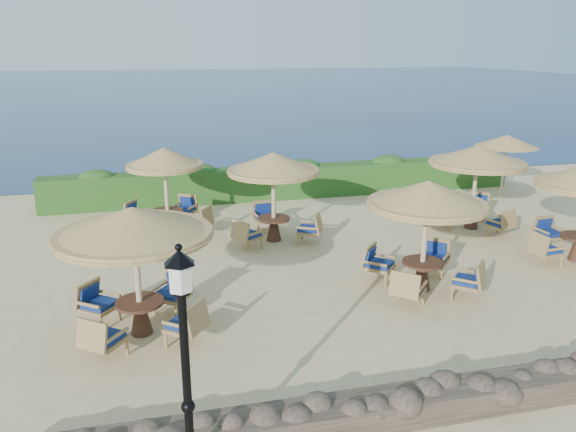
{
  "coord_description": "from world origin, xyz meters",
  "views": [
    {
      "loc": [
        -5.01,
        -13.01,
        5.57
      ],
      "look_at": [
        -1.69,
        0.62,
        1.3
      ],
      "focal_mm": 35.0,
      "sensor_mm": 36.0,
      "label": 1
    }
  ],
  "objects_px": {
    "cafe_set_1": "(426,216)",
    "cafe_set_3": "(166,180)",
    "cafe_set_0": "(135,245)",
    "cafe_set_4": "(273,179)",
    "extra_parasol": "(507,141)",
    "cafe_set_5": "(477,168)",
    "lamp_post": "(187,382)"
  },
  "relations": [
    {
      "from": "cafe_set_0",
      "to": "cafe_set_1",
      "type": "bearing_deg",
      "value": 5.57
    },
    {
      "from": "cafe_set_3",
      "to": "cafe_set_4",
      "type": "bearing_deg",
      "value": -27.25
    },
    {
      "from": "extra_parasol",
      "to": "cafe_set_1",
      "type": "xyz_separation_m",
      "value": [
        -6.81,
        -7.0,
        -0.36
      ]
    },
    {
      "from": "cafe_set_1",
      "to": "cafe_set_5",
      "type": "relative_size",
      "value": 0.93
    },
    {
      "from": "cafe_set_1",
      "to": "cafe_set_4",
      "type": "distance_m",
      "value": 5.03
    },
    {
      "from": "cafe_set_3",
      "to": "cafe_set_4",
      "type": "height_order",
      "value": "same"
    },
    {
      "from": "cafe_set_1",
      "to": "cafe_set_5",
      "type": "distance_m",
      "value": 5.4
    },
    {
      "from": "cafe_set_3",
      "to": "cafe_set_1",
      "type": "bearing_deg",
      "value": -45.7
    },
    {
      "from": "cafe_set_1",
      "to": "cafe_set_3",
      "type": "height_order",
      "value": "same"
    },
    {
      "from": "cafe_set_0",
      "to": "extra_parasol",
      "type": "bearing_deg",
      "value": 29.91
    },
    {
      "from": "extra_parasol",
      "to": "cafe_set_4",
      "type": "relative_size",
      "value": 0.87
    },
    {
      "from": "cafe_set_4",
      "to": "cafe_set_5",
      "type": "distance_m",
      "value": 6.37
    },
    {
      "from": "lamp_post",
      "to": "cafe_set_1",
      "type": "height_order",
      "value": "lamp_post"
    },
    {
      "from": "extra_parasol",
      "to": "cafe_set_4",
      "type": "xyz_separation_m",
      "value": [
        -9.47,
        -2.74,
        -0.28
      ]
    },
    {
      "from": "lamp_post",
      "to": "extra_parasol",
      "type": "relative_size",
      "value": 1.38
    },
    {
      "from": "extra_parasol",
      "to": "cafe_set_4",
      "type": "bearing_deg",
      "value": -163.87
    },
    {
      "from": "cafe_set_4",
      "to": "cafe_set_5",
      "type": "relative_size",
      "value": 0.93
    },
    {
      "from": "lamp_post",
      "to": "cafe_set_3",
      "type": "xyz_separation_m",
      "value": [
        0.11,
        10.82,
        0.12
      ]
    },
    {
      "from": "cafe_set_4",
      "to": "cafe_set_5",
      "type": "bearing_deg",
      "value": -2.96
    },
    {
      "from": "cafe_set_1",
      "to": "cafe_set_5",
      "type": "bearing_deg",
      "value": 46.77
    },
    {
      "from": "cafe_set_0",
      "to": "cafe_set_3",
      "type": "relative_size",
      "value": 1.11
    },
    {
      "from": "cafe_set_3",
      "to": "cafe_set_5",
      "type": "height_order",
      "value": "same"
    },
    {
      "from": "lamp_post",
      "to": "cafe_set_3",
      "type": "distance_m",
      "value": 10.82
    },
    {
      "from": "lamp_post",
      "to": "cafe_set_1",
      "type": "bearing_deg",
      "value": 40.8
    },
    {
      "from": "extra_parasol",
      "to": "cafe_set_4",
      "type": "height_order",
      "value": "cafe_set_4"
    },
    {
      "from": "cafe_set_0",
      "to": "cafe_set_4",
      "type": "relative_size",
      "value": 1.11
    },
    {
      "from": "extra_parasol",
      "to": "cafe_set_5",
      "type": "distance_m",
      "value": 4.38
    },
    {
      "from": "lamp_post",
      "to": "cafe_set_5",
      "type": "height_order",
      "value": "lamp_post"
    },
    {
      "from": "cafe_set_0",
      "to": "cafe_set_4",
      "type": "distance_m",
      "value": 6.2
    },
    {
      "from": "cafe_set_0",
      "to": "cafe_set_1",
      "type": "height_order",
      "value": "same"
    },
    {
      "from": "cafe_set_5",
      "to": "cafe_set_0",
      "type": "bearing_deg",
      "value": -155.8
    },
    {
      "from": "extra_parasol",
      "to": "cafe_set_5",
      "type": "xyz_separation_m",
      "value": [
        -3.11,
        -3.07,
        -0.22
      ]
    }
  ]
}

